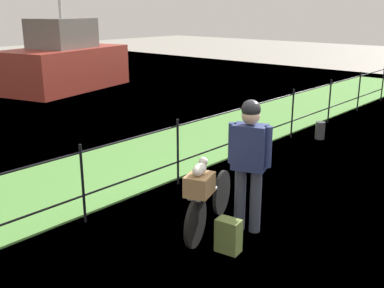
{
  "coord_description": "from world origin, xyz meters",
  "views": [
    {
      "loc": [
        -5.01,
        -2.6,
        2.72
      ],
      "look_at": [
        -0.43,
        1.41,
        0.9
      ],
      "focal_mm": 42.85,
      "sensor_mm": 36.0,
      "label": 1
    }
  ],
  "objects_px": {
    "wooden_crate": "(199,185)",
    "cyclist_person": "(249,155)",
    "mooring_bollard": "(320,130)",
    "moored_boat_near": "(64,62)",
    "backpack_on_paving": "(228,236)",
    "terrier_dog": "(200,168)",
    "bicycle_main": "(209,206)"
  },
  "relations": [
    {
      "from": "bicycle_main",
      "to": "wooden_crate",
      "type": "height_order",
      "value": "wooden_crate"
    },
    {
      "from": "backpack_on_paving",
      "to": "moored_boat_near",
      "type": "height_order",
      "value": "moored_boat_near"
    },
    {
      "from": "wooden_crate",
      "to": "terrier_dog",
      "type": "relative_size",
      "value": 1.1
    },
    {
      "from": "mooring_bollard",
      "to": "moored_boat_near",
      "type": "bearing_deg",
      "value": 89.52
    },
    {
      "from": "cyclist_person",
      "to": "moored_boat_near",
      "type": "distance_m",
      "value": 11.73
    },
    {
      "from": "wooden_crate",
      "to": "cyclist_person",
      "type": "relative_size",
      "value": 0.21
    },
    {
      "from": "backpack_on_paving",
      "to": "moored_boat_near",
      "type": "xyz_separation_m",
      "value": [
        5.19,
        10.93,
        0.71
      ]
    },
    {
      "from": "terrier_dog",
      "to": "mooring_bollard",
      "type": "xyz_separation_m",
      "value": [
        5.13,
        0.96,
        -0.75
      ]
    },
    {
      "from": "moored_boat_near",
      "to": "wooden_crate",
      "type": "bearing_deg",
      "value": -116.41
    },
    {
      "from": "bicycle_main",
      "to": "wooden_crate",
      "type": "relative_size",
      "value": 4.21
    },
    {
      "from": "bicycle_main",
      "to": "cyclist_person",
      "type": "bearing_deg",
      "value": -50.35
    },
    {
      "from": "wooden_crate",
      "to": "backpack_on_paving",
      "type": "relative_size",
      "value": 0.89
    },
    {
      "from": "cyclist_person",
      "to": "backpack_on_paving",
      "type": "relative_size",
      "value": 4.21
    },
    {
      "from": "bicycle_main",
      "to": "mooring_bollard",
      "type": "height_order",
      "value": "bicycle_main"
    },
    {
      "from": "wooden_crate",
      "to": "moored_boat_near",
      "type": "distance_m",
      "value": 11.75
    },
    {
      "from": "moored_boat_near",
      "to": "terrier_dog",
      "type": "bearing_deg",
      "value": -116.33
    },
    {
      "from": "terrier_dog",
      "to": "moored_boat_near",
      "type": "distance_m",
      "value": 11.74
    },
    {
      "from": "moored_boat_near",
      "to": "bicycle_main",
      "type": "bearing_deg",
      "value": -115.22
    },
    {
      "from": "backpack_on_paving",
      "to": "mooring_bollard",
      "type": "height_order",
      "value": "backpack_on_paving"
    },
    {
      "from": "mooring_bollard",
      "to": "moored_boat_near",
      "type": "distance_m",
      "value": 9.58
    },
    {
      "from": "terrier_dog",
      "to": "backpack_on_paving",
      "type": "relative_size",
      "value": 0.81
    },
    {
      "from": "mooring_bollard",
      "to": "moored_boat_near",
      "type": "relative_size",
      "value": 0.08
    },
    {
      "from": "wooden_crate",
      "to": "mooring_bollard",
      "type": "xyz_separation_m",
      "value": [
        5.15,
        0.97,
        -0.55
      ]
    },
    {
      "from": "wooden_crate",
      "to": "backpack_on_paving",
      "type": "xyz_separation_m",
      "value": [
        0.04,
        -0.41,
        -0.54
      ]
    },
    {
      "from": "cyclist_person",
      "to": "mooring_bollard",
      "type": "relative_size",
      "value": 4.49
    },
    {
      "from": "bicycle_main",
      "to": "cyclist_person",
      "type": "xyz_separation_m",
      "value": [
        0.31,
        -0.37,
        0.68
      ]
    },
    {
      "from": "backpack_on_paving",
      "to": "mooring_bollard",
      "type": "xyz_separation_m",
      "value": [
        5.11,
        1.38,
        -0.01
      ]
    },
    {
      "from": "bicycle_main",
      "to": "wooden_crate",
      "type": "bearing_deg",
      "value": -160.96
    },
    {
      "from": "cyclist_person",
      "to": "bicycle_main",
      "type": "bearing_deg",
      "value": 129.65
    },
    {
      "from": "bicycle_main",
      "to": "backpack_on_paving",
      "type": "xyz_separation_m",
      "value": [
        -0.28,
        -0.52,
        -0.13
      ]
    },
    {
      "from": "terrier_dog",
      "to": "cyclist_person",
      "type": "distance_m",
      "value": 0.67
    },
    {
      "from": "mooring_bollard",
      "to": "moored_boat_near",
      "type": "height_order",
      "value": "moored_boat_near"
    }
  ]
}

